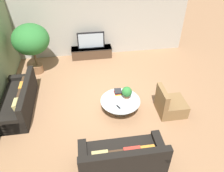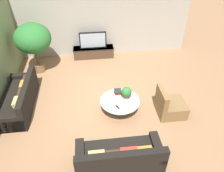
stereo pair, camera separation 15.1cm
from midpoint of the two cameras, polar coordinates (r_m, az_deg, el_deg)
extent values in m
plane|color=#8C6647|center=(7.00, -1.92, -4.15)|extent=(24.00, 24.00, 0.00)
cube|color=#A39E93|center=(9.05, -4.77, 16.99)|extent=(7.40, 0.12, 3.00)
cube|color=#473323|center=(9.28, -5.80, 8.72)|extent=(1.64, 0.48, 0.43)
cube|color=#2D2823|center=(9.18, -5.88, 9.84)|extent=(1.67, 0.50, 0.02)
cube|color=black|center=(9.03, -6.02, 11.78)|extent=(1.09, 0.08, 0.67)
cube|color=#99A8B7|center=(8.99, -6.00, 11.66)|extent=(1.00, 0.00, 0.60)
cube|color=black|center=(9.17, -5.89, 9.96)|extent=(0.33, 0.13, 0.02)
cylinder|color=#756656|center=(6.72, 1.48, -6.16)|extent=(0.65, 0.65, 0.02)
cylinder|color=#756656|center=(6.60, 1.50, -5.08)|extent=(0.10, 0.10, 0.36)
cylinder|color=#A8B2B7|center=(6.47, 1.53, -3.84)|extent=(1.18, 1.18, 0.02)
cube|color=black|center=(7.26, -23.83, -4.05)|extent=(0.84, 2.16, 0.42)
cube|color=black|center=(6.91, -22.00, -1.23)|extent=(0.16, 2.16, 0.42)
cube|color=black|center=(7.97, -22.66, 0.90)|extent=(0.84, 0.20, 0.54)
cube|color=black|center=(6.53, -25.54, -9.30)|extent=(0.84, 0.20, 0.54)
cube|color=#422D1E|center=(7.46, -22.34, 0.96)|extent=(0.14, 0.29, 0.27)
cube|color=orange|center=(7.13, -22.90, -0.70)|extent=(0.13, 0.35, 0.32)
cube|color=#422D1E|center=(6.83, -23.45, -2.68)|extent=(0.17, 0.36, 0.34)
cube|color=tan|center=(6.54, -24.06, -4.83)|extent=(0.18, 0.36, 0.34)
cube|color=black|center=(5.37, 1.77, -18.23)|extent=(1.99, 0.84, 0.42)
cube|color=black|center=(4.83, 2.61, -18.70)|extent=(1.99, 0.16, 0.42)
cube|color=black|center=(5.49, 11.39, -16.40)|extent=(0.20, 0.84, 0.54)
cube|color=black|center=(5.29, -8.33, -18.88)|extent=(0.20, 0.84, 0.54)
cube|color=orange|center=(5.06, 8.28, -16.70)|extent=(0.33, 0.16, 0.31)
cube|color=#B23328|center=(4.98, 4.29, -17.19)|extent=(0.37, 0.13, 0.34)
cube|color=#422D1E|center=(4.96, 0.16, -17.87)|extent=(0.32, 0.13, 0.29)
cube|color=tan|center=(4.93, -4.03, -18.24)|extent=(0.35, 0.18, 0.33)
cube|color=brown|center=(6.75, 14.57, -5.21)|extent=(0.80, 0.76, 0.40)
cube|color=brown|center=(6.36, 12.40, -2.72)|extent=(0.14, 0.76, 0.46)
cylinder|color=brown|center=(8.77, -19.29, 4.37)|extent=(0.41, 0.41, 0.31)
cylinder|color=brown|center=(8.57, -19.84, 6.66)|extent=(0.08, 0.08, 0.51)
ellipsoid|color=#286B2D|center=(8.22, -20.98, 11.32)|extent=(1.27, 1.27, 1.06)
cylinder|color=brown|center=(6.55, 3.17, -2.68)|extent=(0.17, 0.17, 0.09)
sphere|color=#286B2D|center=(6.44, 3.23, -1.49)|extent=(0.31, 0.31, 0.31)
cube|color=gold|center=(6.71, 0.84, -1.84)|extent=(0.20, 0.25, 0.02)
cube|color=#A32823|center=(6.70, 0.96, -1.67)|extent=(0.25, 0.23, 0.03)
cube|color=#2D4C84|center=(6.68, 0.85, -1.48)|extent=(0.18, 0.18, 0.03)
cube|color=#232326|center=(6.66, 0.93, -1.29)|extent=(0.22, 0.25, 0.03)
cube|color=black|center=(6.24, 0.99, -5.49)|extent=(0.11, 0.16, 0.02)
cube|color=gray|center=(6.46, 1.53, -3.71)|extent=(0.06, 0.16, 0.02)
camera|label=1|loc=(0.08, -90.64, -0.49)|focal=35.00mm
camera|label=2|loc=(0.08, 89.36, 0.49)|focal=35.00mm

